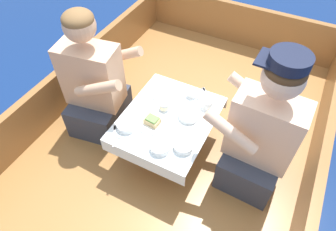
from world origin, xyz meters
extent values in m
plane|color=navy|center=(0.00, 0.00, 0.00)|extent=(60.00, 60.00, 0.00)
cube|color=#9E6B38|center=(0.00, 0.00, 0.17)|extent=(2.02, 3.18, 0.33)
cube|color=#936033|center=(-0.98, 0.00, 0.51)|extent=(0.06, 3.18, 0.36)
cube|color=#936033|center=(0.98, 0.00, 0.51)|extent=(0.06, 3.18, 0.36)
cube|color=#936033|center=(0.00, 1.56, 0.54)|extent=(1.90, 0.06, 0.42)
cylinder|color=#B2B2B7|center=(0.00, -0.03, 0.50)|extent=(0.07, 0.07, 0.34)
cube|color=#9E6B38|center=(0.00, -0.03, 0.68)|extent=(0.56, 0.69, 0.02)
cube|color=white|center=(0.00, -0.03, 0.69)|extent=(0.59, 0.72, 0.00)
cube|color=white|center=(0.00, -0.38, 0.64)|extent=(0.59, 0.00, 0.10)
cube|color=white|center=(0.00, 0.33, 0.64)|extent=(0.59, 0.00, 0.10)
cube|color=#333847|center=(-0.60, -0.03, 0.46)|extent=(0.43, 0.49, 0.26)
cube|color=tan|center=(-0.60, -0.03, 0.83)|extent=(0.43, 0.28, 0.46)
sphere|color=tan|center=(-0.60, -0.03, 1.21)|extent=(0.20, 0.20, 0.20)
ellipsoid|color=brown|center=(-0.60, -0.03, 1.26)|extent=(0.19, 0.19, 0.11)
cylinder|color=tan|center=(-0.48, 0.18, 0.90)|extent=(0.34, 0.12, 0.21)
cylinder|color=tan|center=(-0.42, -0.18, 0.90)|extent=(0.34, 0.12, 0.21)
cube|color=#333847|center=(0.60, 0.04, 0.46)|extent=(0.38, 0.46, 0.26)
cube|color=beige|center=(0.60, 0.04, 0.83)|extent=(0.41, 0.24, 0.46)
sphere|color=beige|center=(0.60, 0.04, 1.22)|extent=(0.22, 0.22, 0.22)
ellipsoid|color=#472D19|center=(0.60, 0.04, 1.27)|extent=(0.21, 0.21, 0.12)
cylinder|color=beige|center=(0.44, -0.13, 0.90)|extent=(0.34, 0.09, 0.21)
cylinder|color=beige|center=(0.45, 0.23, 0.90)|extent=(0.34, 0.09, 0.21)
cylinder|color=black|center=(0.60, 0.04, 1.33)|extent=(0.20, 0.20, 0.06)
cube|color=black|center=(0.50, 0.05, 1.30)|extent=(0.11, 0.16, 0.01)
cylinder|color=white|center=(-0.06, -0.12, 0.70)|extent=(0.20, 0.20, 0.01)
cylinder|color=white|center=(-0.14, 0.18, 0.70)|extent=(0.22, 0.22, 0.01)
cube|color=tan|center=(-0.06, -0.12, 0.72)|extent=(0.10, 0.08, 0.04)
cube|color=#669347|center=(-0.06, -0.12, 0.74)|extent=(0.08, 0.07, 0.01)
cylinder|color=white|center=(0.07, -0.28, 0.71)|extent=(0.12, 0.12, 0.04)
cylinder|color=beige|center=(0.07, -0.28, 0.72)|extent=(0.10, 0.10, 0.02)
cylinder|color=white|center=(0.12, 0.04, 0.71)|extent=(0.13, 0.13, 0.04)
cylinder|color=beige|center=(0.12, 0.04, 0.72)|extent=(0.11, 0.11, 0.02)
cylinder|color=white|center=(0.20, -0.21, 0.71)|extent=(0.12, 0.12, 0.04)
cylinder|color=beige|center=(0.20, -0.21, 0.72)|extent=(0.10, 0.10, 0.02)
cylinder|color=white|center=(-0.20, -0.23, 0.71)|extent=(0.12, 0.12, 0.04)
cylinder|color=beige|center=(-0.20, -0.23, 0.72)|extent=(0.10, 0.10, 0.02)
cylinder|color=white|center=(0.19, 0.18, 0.72)|extent=(0.07, 0.07, 0.06)
torus|color=white|center=(0.24, 0.18, 0.72)|extent=(0.04, 0.01, 0.04)
cylinder|color=#3D2314|center=(0.19, 0.18, 0.74)|extent=(0.06, 0.06, 0.01)
cylinder|color=white|center=(0.06, 0.23, 0.72)|extent=(0.07, 0.07, 0.06)
torus|color=white|center=(0.10, 0.23, 0.72)|extent=(0.04, 0.01, 0.04)
cylinder|color=#3D2314|center=(0.06, 0.23, 0.74)|extent=(0.06, 0.06, 0.01)
cylinder|color=silver|center=(-0.06, 0.03, 0.72)|extent=(0.06, 0.06, 0.05)
cylinder|color=beige|center=(-0.06, 0.03, 0.72)|extent=(0.07, 0.07, 0.03)
cube|color=silver|center=(-0.13, -0.33, 0.69)|extent=(0.17, 0.04, 0.00)
ellipsoid|color=silver|center=(-0.20, -0.32, 0.70)|extent=(0.04, 0.02, 0.01)
cube|color=silver|center=(-0.01, -0.25, 0.69)|extent=(0.11, 0.14, 0.00)
cube|color=silver|center=(-0.23, -0.32, 0.69)|extent=(0.10, 0.15, 0.00)
cube|color=silver|center=(-0.26, -0.26, 0.69)|extent=(0.04, 0.04, 0.00)
cube|color=silver|center=(-0.25, 0.00, 0.69)|extent=(0.07, 0.17, 0.00)
ellipsoid|color=silver|center=(-0.27, 0.06, 0.70)|extent=(0.04, 0.02, 0.01)
cube|color=silver|center=(0.15, 0.28, 0.69)|extent=(0.12, 0.13, 0.00)
cube|color=silver|center=(0.11, 0.33, 0.69)|extent=(0.04, 0.04, 0.00)
cube|color=silver|center=(0.17, -0.30, 0.69)|extent=(0.12, 0.14, 0.00)
ellipsoid|color=silver|center=(0.13, -0.25, 0.70)|extent=(0.04, 0.02, 0.01)
camera|label=1|loc=(0.60, -1.21, 2.18)|focal=32.00mm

